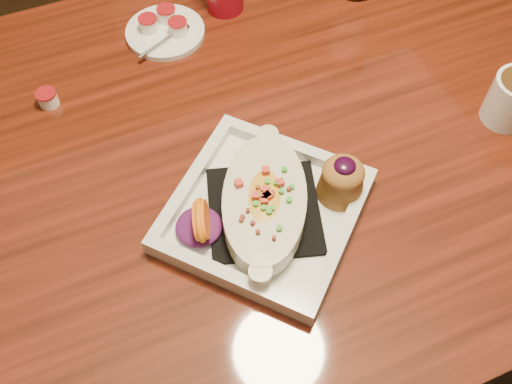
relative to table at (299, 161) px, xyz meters
name	(u,v)px	position (x,y,z in m)	size (l,w,h in m)	color
floor	(283,304)	(0.00, 0.00, -0.65)	(7.00, 7.00, 0.00)	black
table	(299,161)	(0.00, 0.00, 0.00)	(1.50, 0.90, 0.75)	maroon
chair_far	(188,8)	(0.00, 0.63, -0.15)	(0.42, 0.42, 0.93)	black
plate	(272,204)	(-0.11, -0.13, 0.13)	(0.35, 0.35, 0.08)	white
saucer	(165,30)	(-0.14, 0.29, 0.11)	(0.14, 0.14, 0.10)	white
creamer_loose	(47,98)	(-0.36, 0.20, 0.11)	(0.03, 0.03, 0.03)	white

